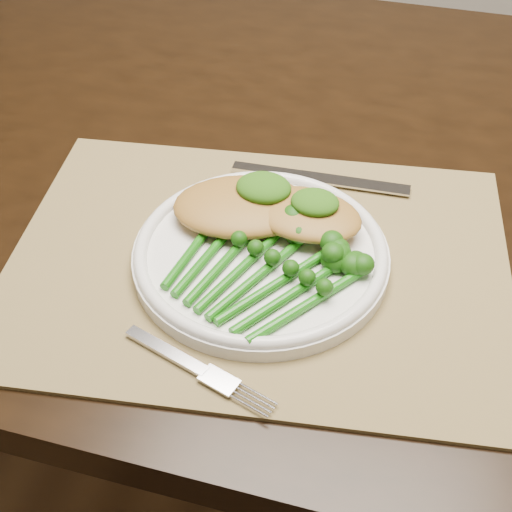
% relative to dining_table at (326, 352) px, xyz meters
% --- Properties ---
extents(floor, '(4.00, 4.00, 0.00)m').
position_rel_dining_table_xyz_m(floor, '(-0.13, -0.09, -0.38)').
color(floor, '#55371D').
rests_on(floor, ground).
extents(dining_table, '(1.63, 0.96, 0.75)m').
position_rel_dining_table_xyz_m(dining_table, '(0.00, 0.00, 0.00)').
color(dining_table, black).
rests_on(dining_table, ground).
extents(placemat, '(0.53, 0.41, 0.00)m').
position_rel_dining_table_xyz_m(placemat, '(-0.06, -0.20, 0.38)').
color(placemat, olive).
rests_on(placemat, dining_table).
extents(dinner_plate, '(0.26, 0.26, 0.02)m').
position_rel_dining_table_xyz_m(dinner_plate, '(-0.06, -0.21, 0.39)').
color(dinner_plate, white).
rests_on(dinner_plate, placemat).
extents(knife, '(0.20, 0.02, 0.01)m').
position_rel_dining_table_xyz_m(knife, '(-0.04, -0.06, 0.38)').
color(knife, silver).
rests_on(knife, placemat).
extents(fork, '(0.15, 0.07, 0.00)m').
position_rel_dining_table_xyz_m(fork, '(-0.07, -0.35, 0.38)').
color(fork, silver).
rests_on(fork, placemat).
extents(chicken_fillet_left, '(0.16, 0.13, 0.03)m').
position_rel_dining_table_xyz_m(chicken_fillet_left, '(-0.09, -0.16, 0.41)').
color(chicken_fillet_left, '#A87830').
rests_on(chicken_fillet_left, dinner_plate).
extents(chicken_fillet_right, '(0.13, 0.10, 0.02)m').
position_rel_dining_table_xyz_m(chicken_fillet_right, '(-0.02, -0.16, 0.41)').
color(chicken_fillet_right, '#A87830').
rests_on(chicken_fillet_right, dinner_plate).
extents(pesto_dollop_left, '(0.06, 0.05, 0.02)m').
position_rel_dining_table_xyz_m(pesto_dollop_left, '(-0.07, -0.14, 0.42)').
color(pesto_dollop_left, '#1A470A').
rests_on(pesto_dollop_left, chicken_fillet_left).
extents(pesto_dollop_right, '(0.05, 0.04, 0.02)m').
position_rel_dining_table_xyz_m(pesto_dollop_right, '(-0.01, -0.16, 0.42)').
color(pesto_dollop_right, '#1A470A').
rests_on(pesto_dollop_right, chicken_fillet_right).
extents(broccolini_bundle, '(0.22, 0.23, 0.04)m').
position_rel_dining_table_xyz_m(broccolini_bundle, '(-0.06, -0.24, 0.40)').
color(broccolini_bundle, '#135B0C').
rests_on(broccolini_bundle, dinner_plate).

